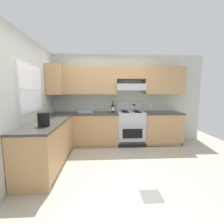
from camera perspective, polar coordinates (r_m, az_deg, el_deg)
ground_plane at (r=3.53m, az=-0.55°, el=-17.83°), size 7.04×7.04×0.00m
floor_accent_tile at (r=2.69m, az=13.75°, el=-26.85°), size 0.30×0.30×0.01m
wall_back at (r=4.75m, az=3.46°, el=7.06°), size 4.68×0.57×2.55m
wall_left at (r=3.71m, az=-26.17°, el=4.13°), size 0.47×4.00×2.55m
counter_back_run at (r=4.57m, az=0.68°, el=-5.96°), size 3.60×0.65×0.91m
counter_left_run at (r=3.53m, az=-21.51°, el=-10.51°), size 0.63×1.91×0.91m
stove at (r=4.63m, az=6.62°, el=-5.48°), size 0.76×0.62×1.20m
wine_bottle at (r=4.49m, az=0.30°, el=1.48°), size 0.08×0.08×0.33m
bowl at (r=4.58m, az=-9.11°, el=0.07°), size 0.40×0.25×0.06m
bucket at (r=2.98m, az=-23.01°, el=-2.30°), size 0.21×0.21×0.24m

